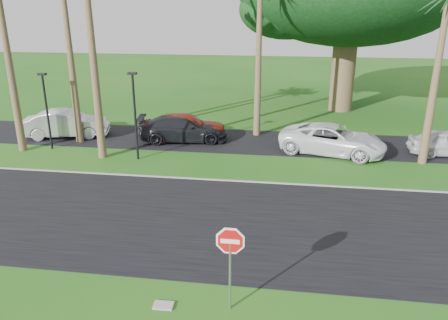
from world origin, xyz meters
name	(u,v)px	position (x,y,z in m)	size (l,w,h in m)	color
ground	(227,250)	(0.00, 0.00, 0.00)	(120.00, 120.00, 0.00)	#165515
road	(234,222)	(0.00, 2.00, 0.01)	(120.00, 8.00, 0.02)	black
parking_strip	(255,142)	(0.00, 12.50, 0.01)	(120.00, 5.00, 0.02)	black
curb	(244,181)	(0.00, 6.05, 0.03)	(120.00, 0.12, 0.06)	gray
stop_sign_near	(230,252)	(0.50, -3.00, 1.77)	(1.05, 0.07, 2.62)	gray
streetlight_left	(46,106)	(-11.50, 9.50, 2.50)	(0.45, 0.25, 4.34)	black
streetlight_right	(135,111)	(-6.00, 8.50, 2.65)	(0.45, 0.25, 4.64)	black
car_silver	(66,124)	(-11.73, 11.86, 0.84)	(1.78, 5.10, 1.68)	silver
car_red	(185,127)	(-4.27, 12.31, 0.85)	(2.00, 4.96, 1.69)	maroon
car_dark	(183,129)	(-4.33, 12.07, 0.78)	(2.17, 5.35, 1.55)	black
car_minivan	(333,140)	(4.42, 10.91, 0.80)	(2.66, 5.77, 1.60)	white
car_pickup	(448,143)	(10.68, 11.48, 0.70)	(1.66, 4.12, 1.40)	silver
utility_slab	(163,305)	(-1.33, -3.18, 0.03)	(0.55, 0.35, 0.06)	#9C9B94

